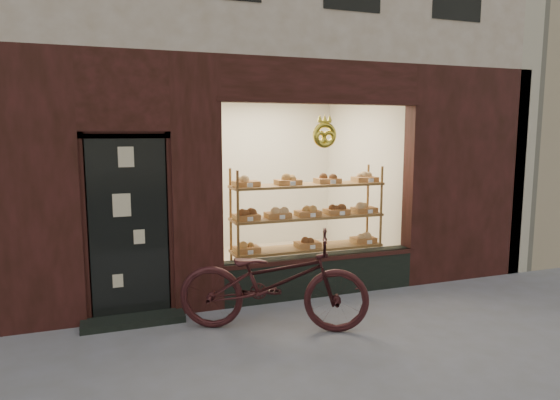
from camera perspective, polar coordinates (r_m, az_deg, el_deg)
name	(u,v)px	position (r m, az deg, el deg)	size (l,w,h in m)	color
ground	(369,369)	(4.99, 10.18, -18.48)	(90.00, 90.00, 0.00)	#5E5E5F
display_shelf	(308,225)	(7.08, 3.18, -2.93)	(2.20, 0.45, 1.70)	brown
bicycle	(273,281)	(5.59, -0.76, -9.28)	(0.73, 2.11, 1.11)	black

